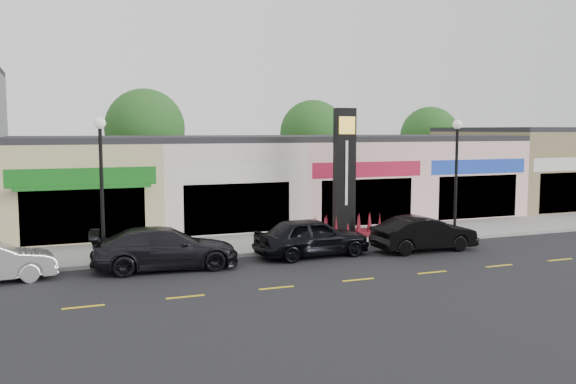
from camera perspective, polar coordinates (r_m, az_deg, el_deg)
name	(u,v)px	position (r m, az deg, el deg)	size (l,w,h in m)	color
ground	(322,262)	(23.96, 3.24, -6.58)	(120.00, 120.00, 0.00)	black
sidewalk	(283,241)	(27.88, -0.45, -4.64)	(52.00, 4.30, 0.15)	gray
curb	(302,250)	(25.83, 1.32, -5.48)	(52.00, 0.20, 0.15)	gray
shop_beige	(79,184)	(32.91, -18.98, 0.74)	(7.00, 10.85, 4.80)	tan
shop_cream	(213,180)	(33.89, -7.08, 1.15)	(7.00, 10.01, 4.80)	white
shop_pink_w	(328,176)	(36.22, 3.74, 1.49)	(7.00, 10.01, 4.80)	beige
shop_pink_e	(428,173)	(39.66, 12.96, 1.73)	(7.00, 10.01, 4.80)	beige
shop_tan	(516,167)	(43.94, 20.57, 2.22)	(7.00, 10.01, 5.30)	olive
tree_rear_west	(145,129)	(41.20, -13.24, 5.80)	(5.20, 5.20, 7.83)	#382619
tree_rear_mid	(313,133)	(44.46, 2.34, 5.51)	(4.80, 4.80, 7.29)	#382619
tree_rear_east	(430,136)	(49.29, 13.12, 5.10)	(4.60, 4.60, 6.94)	#382619
lamp_west_near	(101,174)	(23.93, -17.06, 1.58)	(0.44, 0.44, 5.47)	black
lamp_east_near	(456,165)	(29.68, 15.48, 2.41)	(0.44, 0.44, 5.47)	black
pylon_sign	(344,191)	(28.62, 5.29, 0.06)	(4.20, 1.30, 6.00)	#550E12
car_dark_sedan	(165,248)	(23.09, -11.40, -5.18)	(5.38, 2.19, 1.56)	black
car_black_sedan	(312,237)	(24.87, 2.24, -4.21)	(4.74, 1.91, 1.62)	black
car_black_conv	(424,234)	(26.64, 12.63, -3.81)	(4.52, 1.58, 1.49)	black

